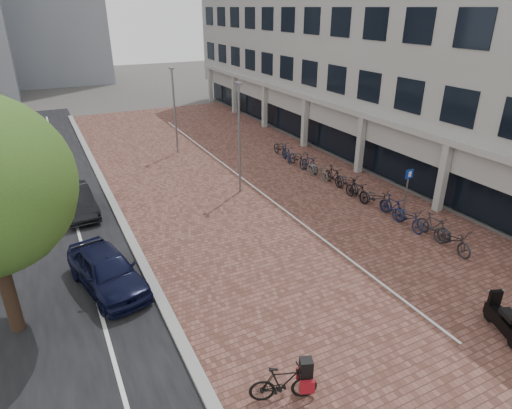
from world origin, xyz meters
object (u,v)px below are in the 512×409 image
object	(u,v)px
car_dark	(76,201)
hero_bike	(283,383)
parking_sign	(408,184)
scooter_mid	(504,319)
car_navy	(107,270)

from	to	relation	value
car_dark	hero_bike	bearing A→B (deg)	-81.66
hero_bike	parking_sign	world-z (taller)	parking_sign
hero_bike	car_dark	bearing A→B (deg)	34.00
scooter_mid	car_navy	bearing A→B (deg)	164.30
scooter_mid	parking_sign	xyz separation A→B (m)	(3.83, 8.00, 0.76)
car_navy	car_dark	size ratio (longest dim) A/B	1.06
car_dark	scooter_mid	distance (m)	17.99
car_navy	car_dark	world-z (taller)	car_navy
scooter_mid	parking_sign	distance (m)	8.90
hero_bike	car_navy	bearing A→B (deg)	44.35
car_navy	car_dark	xyz separation A→B (m)	(-0.28, 6.92, -0.06)
car_dark	scooter_mid	world-z (taller)	car_dark
car_dark	parking_sign	xyz separation A→B (m)	(14.20, -6.70, 0.71)
hero_bike	scooter_mid	size ratio (longest dim) A/B	1.02
car_dark	parking_sign	distance (m)	15.72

